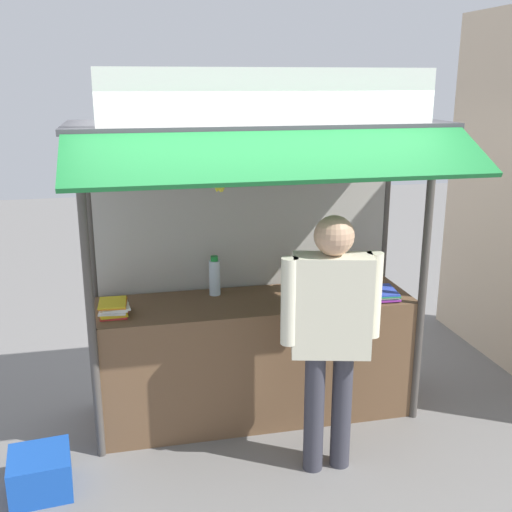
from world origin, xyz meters
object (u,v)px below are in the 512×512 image
(water_bottle_front_left, at_px, (215,277))
(banana_bunch_leftmost, at_px, (288,171))
(magazine_stack_far_right, at_px, (383,293))
(vendor_person, at_px, (331,323))
(water_bottle_rear_center, at_px, (313,276))
(water_bottle_mid_left, at_px, (351,275))
(plastic_crate, at_px, (40,473))
(banana_bunch_inner_right, at_px, (220,182))
(magazine_stack_front_right, at_px, (114,308))
(water_bottle_mid_right, at_px, (325,268))
(water_bottle_left, at_px, (302,276))

(water_bottle_front_left, height_order, banana_bunch_leftmost, banana_bunch_leftmost)
(magazine_stack_far_right, relative_size, vendor_person, 0.18)
(water_bottle_rear_center, bearing_deg, banana_bunch_leftmost, -126.34)
(water_bottle_mid_left, relative_size, plastic_crate, 0.80)
(banana_bunch_inner_right, xyz_separation_m, vendor_person, (0.65, -0.37, -0.88))
(banana_bunch_leftmost, bearing_deg, magazine_stack_front_right, 162.74)
(banana_bunch_inner_right, distance_m, plastic_crate, 2.20)
(water_bottle_rear_center, relative_size, magazine_stack_front_right, 1.19)
(water_bottle_rear_center, xyz_separation_m, water_bottle_front_left, (-0.75, 0.15, -0.00))
(banana_bunch_leftmost, distance_m, banana_bunch_inner_right, 0.45)
(magazine_stack_front_right, bearing_deg, water_bottle_mid_left, 2.51)
(water_bottle_front_left, xyz_separation_m, vendor_person, (0.60, -1.00, -0.04))
(water_bottle_rear_center, distance_m, banana_bunch_leftmost, 1.07)
(banana_bunch_inner_right, xyz_separation_m, plastic_crate, (-1.24, -0.23, -1.81))
(plastic_crate, bearing_deg, water_bottle_mid_right, 22.93)
(water_bottle_left, height_order, banana_bunch_leftmost, banana_bunch_leftmost)
(water_bottle_left, bearing_deg, water_bottle_mid_right, 21.22)
(water_bottle_front_left, xyz_separation_m, magazine_stack_front_right, (-0.77, -0.26, -0.10))
(magazine_stack_front_right, xyz_separation_m, banana_bunch_inner_right, (0.72, -0.36, 0.94))
(water_bottle_mid_right, distance_m, banana_bunch_inner_right, 1.47)
(magazine_stack_far_right, relative_size, plastic_crate, 0.81)
(water_bottle_left, relative_size, water_bottle_mid_left, 0.73)
(water_bottle_left, distance_m, water_bottle_rear_center, 0.16)
(banana_bunch_leftmost, bearing_deg, magazine_stack_far_right, 18.60)
(water_bottle_front_left, xyz_separation_m, magazine_stack_far_right, (1.26, -0.34, -0.11))
(banana_bunch_leftmost, height_order, plastic_crate, banana_bunch_leftmost)
(plastic_crate, bearing_deg, water_bottle_mid_left, 16.06)
(water_bottle_rear_center, height_order, magazine_stack_far_right, water_bottle_rear_center)
(water_bottle_mid_right, height_order, water_bottle_front_left, water_bottle_front_left)
(plastic_crate, bearing_deg, water_bottle_left, 23.11)
(water_bottle_mid_right, xyz_separation_m, magazine_stack_far_right, (0.34, -0.42, -0.10))
(water_bottle_mid_right, xyz_separation_m, water_bottle_front_left, (-0.92, -0.08, 0.02))
(water_bottle_mid_left, relative_size, magazine_stack_far_right, 0.98)
(water_bottle_rear_center, relative_size, water_bottle_front_left, 1.01)
(water_bottle_front_left, bearing_deg, water_bottle_left, -0.57)
(water_bottle_mid_left, distance_m, magazine_stack_front_right, 1.82)
(water_bottle_front_left, distance_m, vendor_person, 1.17)
(water_bottle_front_left, bearing_deg, water_bottle_mid_right, 4.79)
(water_bottle_mid_right, distance_m, water_bottle_front_left, 0.92)
(water_bottle_front_left, xyz_separation_m, plastic_crate, (-1.28, -0.86, -0.97))
(water_bottle_left, xyz_separation_m, plastic_crate, (-1.99, -0.85, -0.92))
(water_bottle_rear_center, distance_m, plastic_crate, 2.36)
(water_bottle_mid_left, bearing_deg, water_bottle_mid_right, 116.11)
(water_bottle_left, height_order, water_bottle_front_left, water_bottle_front_left)
(water_bottle_mid_left, bearing_deg, banana_bunch_leftmost, -145.55)
(water_bottle_rear_center, relative_size, plastic_crate, 0.83)
(water_bottle_left, distance_m, plastic_crate, 2.35)
(water_bottle_left, relative_size, water_bottle_rear_center, 0.70)
(water_bottle_left, bearing_deg, banana_bunch_leftmost, -115.91)
(water_bottle_mid_left, distance_m, banana_bunch_inner_right, 1.45)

